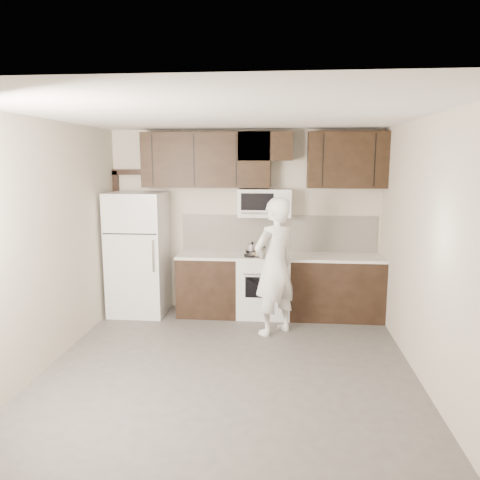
# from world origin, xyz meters

# --- Properties ---
(floor) EXTENTS (4.50, 4.50, 0.00)m
(floor) POSITION_xyz_m (0.00, 0.00, 0.00)
(floor) COLOR #4D4B48
(floor) RESTS_ON ground
(back_wall) EXTENTS (4.00, 0.00, 4.00)m
(back_wall) POSITION_xyz_m (0.00, 2.25, 1.35)
(back_wall) COLOR #BAB09E
(back_wall) RESTS_ON ground
(ceiling) EXTENTS (4.50, 4.50, 0.00)m
(ceiling) POSITION_xyz_m (0.00, 0.00, 2.70)
(ceiling) COLOR white
(ceiling) RESTS_ON back_wall
(counter_run) EXTENTS (2.95, 0.64, 0.91)m
(counter_run) POSITION_xyz_m (0.60, 1.94, 0.46)
(counter_run) COLOR black
(counter_run) RESTS_ON floor
(stove) EXTENTS (0.76, 0.66, 0.94)m
(stove) POSITION_xyz_m (0.30, 1.94, 0.46)
(stove) COLOR silver
(stove) RESTS_ON floor
(backsplash) EXTENTS (2.90, 0.02, 0.54)m
(backsplash) POSITION_xyz_m (0.50, 2.24, 1.18)
(backsplash) COLOR silver
(backsplash) RESTS_ON counter_run
(upper_cabinets) EXTENTS (3.48, 0.35, 0.78)m
(upper_cabinets) POSITION_xyz_m (0.21, 2.08, 2.28)
(upper_cabinets) COLOR black
(upper_cabinets) RESTS_ON back_wall
(microwave) EXTENTS (0.76, 0.42, 0.40)m
(microwave) POSITION_xyz_m (0.30, 2.06, 1.65)
(microwave) COLOR silver
(microwave) RESTS_ON upper_cabinets
(refrigerator) EXTENTS (0.80, 0.76, 1.80)m
(refrigerator) POSITION_xyz_m (-1.55, 1.89, 0.90)
(refrigerator) COLOR silver
(refrigerator) RESTS_ON floor
(door_trim) EXTENTS (0.50, 0.08, 2.12)m
(door_trim) POSITION_xyz_m (-1.92, 2.21, 1.25)
(door_trim) COLOR black
(door_trim) RESTS_ON floor
(saucepan) EXTENTS (0.29, 0.17, 0.16)m
(saucepan) POSITION_xyz_m (0.12, 2.09, 0.97)
(saucepan) COLOR silver
(saucepan) RESTS_ON stove
(baking_tray) EXTENTS (0.42, 0.35, 0.02)m
(baking_tray) POSITION_xyz_m (0.25, 1.83, 0.92)
(baking_tray) COLOR black
(baking_tray) RESTS_ON counter_run
(pizza) EXTENTS (0.30, 0.30, 0.02)m
(pizza) POSITION_xyz_m (0.25, 1.83, 0.94)
(pizza) COLOR #CBB788
(pizza) RESTS_ON baking_tray
(person) EXTENTS (0.77, 0.76, 1.80)m
(person) POSITION_xyz_m (0.47, 1.22, 0.90)
(person) COLOR silver
(person) RESTS_ON floor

